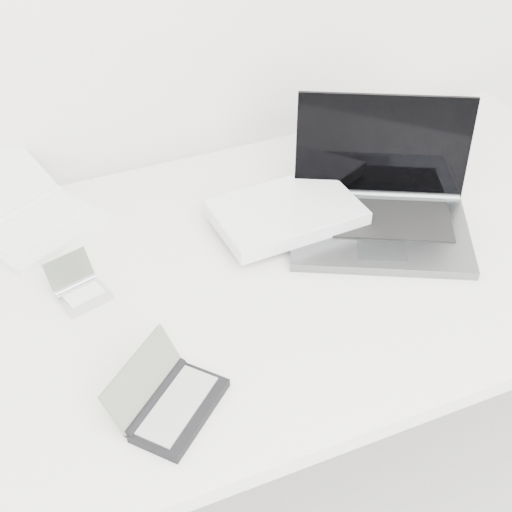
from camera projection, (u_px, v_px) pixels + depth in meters
name	position (u px, v px, depth m)	size (l,w,h in m)	color
desk	(262.00, 283.00, 1.33)	(1.60, 0.80, 0.73)	white
laptop_large	(342.00, 209.00, 1.37)	(0.51, 0.38, 0.23)	#585B5D
netbook_open_white	(28.00, 217.00, 1.38)	(0.32, 0.34, 0.09)	white
pda_silver	(80.00, 289.00, 1.23)	(0.10, 0.11, 0.06)	silver
palmtop_charcoal	(170.00, 402.00, 1.04)	(0.20, 0.19, 0.08)	black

